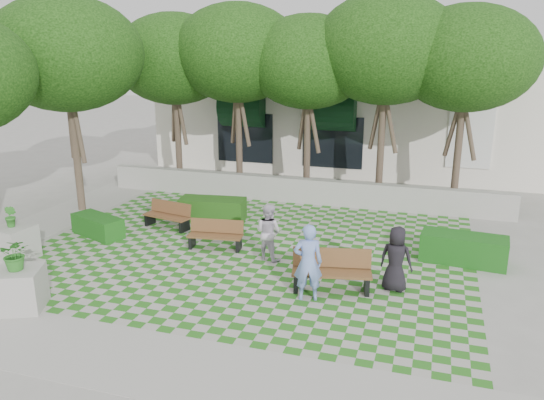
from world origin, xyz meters
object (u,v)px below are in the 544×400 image
(hedge_west, at_px, (98,226))
(planter_front, at_px, (19,281))
(hedge_midleft, at_px, (213,209))
(planter_back, at_px, (14,241))
(hedge_east, at_px, (463,249))
(person_blue, at_px, (308,262))
(person_dark, at_px, (396,259))
(bench_mid, at_px, (216,235))
(bench_west, at_px, (168,216))
(bench_east, at_px, (332,271))
(person_white, at_px, (268,232))

(hedge_west, relative_size, planter_front, 1.08)
(hedge_midleft, bearing_deg, planter_back, -128.24)
(hedge_east, distance_m, person_blue, 4.80)
(planter_back, relative_size, person_dark, 0.97)
(bench_mid, relative_size, hedge_east, 0.73)
(bench_west, distance_m, person_dark, 7.64)
(bench_east, height_order, hedge_east, bench_east)
(bench_west, distance_m, planter_front, 5.86)
(planter_back, height_order, person_blue, person_blue)
(hedge_west, bearing_deg, planter_back, -113.30)
(bench_west, distance_m, person_white, 4.14)
(planter_back, xyz_separation_m, person_blue, (8.04, 0.04, 0.39))
(planter_front, relative_size, planter_back, 1.08)
(bench_east, relative_size, planter_back, 1.27)
(bench_west, height_order, hedge_east, bench_west)
(person_dark, bearing_deg, hedge_west, 3.68)
(bench_east, xyz_separation_m, planter_back, (-8.46, -0.70, 0.04))
(planter_back, bearing_deg, bench_east, 4.70)
(person_dark, xyz_separation_m, person_white, (-3.40, 0.92, -0.01))
(bench_east, bearing_deg, person_blue, -134.13)
(bench_east, xyz_separation_m, bench_mid, (-3.66, 1.68, -0.08))
(hedge_midleft, bearing_deg, bench_west, -133.26)
(hedge_midleft, bearing_deg, hedge_west, -138.36)
(bench_mid, height_order, person_white, person_white)
(bench_east, height_order, hedge_west, bench_east)
(bench_west, height_order, hedge_west, bench_west)
(planter_back, bearing_deg, person_blue, 0.32)
(hedge_east, relative_size, hedge_midleft, 1.02)
(person_dark, bearing_deg, person_blue, 41.49)
(bench_mid, relative_size, bench_west, 0.97)
(bench_east, xyz_separation_m, person_blue, (-0.42, -0.65, 0.43))
(hedge_east, bearing_deg, hedge_west, -174.01)
(hedge_east, height_order, planter_back, planter_back)
(bench_mid, relative_size, person_dark, 1.02)
(bench_east, xyz_separation_m, planter_front, (-6.24, -2.96, 0.20))
(bench_east, xyz_separation_m, bench_west, (-5.81, 2.88, -0.07))
(hedge_east, height_order, person_blue, person_blue)
(bench_mid, height_order, planter_back, planter_back)
(bench_west, height_order, planter_front, planter_front)
(planter_front, height_order, planter_back, planter_front)
(hedge_east, xyz_separation_m, person_dark, (-1.58, -2.25, 0.40))
(bench_mid, relative_size, person_white, 1.03)
(hedge_east, bearing_deg, planter_front, -148.62)
(planter_front, distance_m, person_blue, 6.27)
(bench_mid, distance_m, person_white, 1.75)
(person_blue, bearing_deg, bench_east, -138.77)
(bench_west, height_order, planter_back, planter_back)
(person_dark, distance_m, person_white, 3.52)
(bench_east, distance_m, person_white, 2.42)
(bench_east, relative_size, hedge_east, 0.88)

